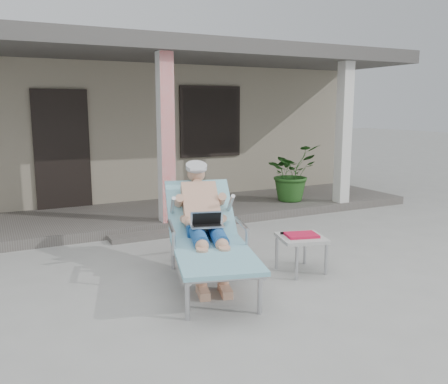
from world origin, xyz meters
TOP-DOWN VIEW (x-y plane):
  - ground at (0.00, 0.00)m, footprint 60.00×60.00m
  - house at (0.00, 6.50)m, footprint 10.40×5.40m
  - porch_deck at (0.00, 3.00)m, footprint 10.00×2.00m
  - porch_overhang at (0.00, 2.95)m, footprint 10.00×2.30m
  - porch_step at (0.00, 1.85)m, footprint 2.00×0.30m
  - lounger at (-0.34, -0.09)m, footprint 1.29×2.18m
  - side_table at (0.76, -0.39)m, footprint 0.64×0.64m
  - potted_palm at (2.74, 2.71)m, footprint 1.12×1.02m

SIDE VIEW (x-z plane):
  - ground at x=0.00m, z-range 0.00..0.00m
  - porch_step at x=0.00m, z-range 0.00..0.07m
  - porch_deck at x=0.00m, z-range 0.00..0.15m
  - side_table at x=0.76m, z-range 0.16..0.63m
  - potted_palm at x=2.74m, z-range 0.15..1.23m
  - lounger at x=-0.34m, z-range 0.16..1.53m
  - house at x=0.00m, z-range 0.02..3.32m
  - porch_overhang at x=0.00m, z-range 1.36..4.21m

